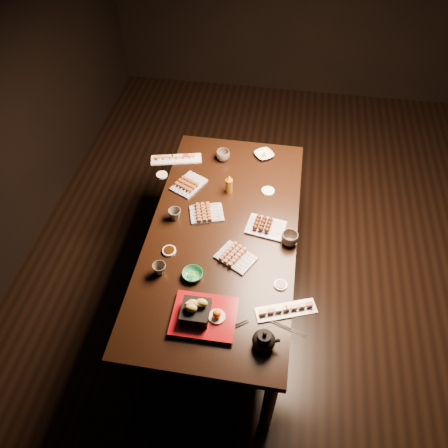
{
  "coord_description": "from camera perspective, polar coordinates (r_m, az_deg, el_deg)",
  "views": [
    {
      "loc": [
        -0.1,
        -2.09,
        2.78
      ],
      "look_at": [
        -0.38,
        -0.35,
        0.77
      ],
      "focal_mm": 35.0,
      "sensor_mm": 36.0,
      "label": 1
    }
  ],
  "objects": [
    {
      "name": "teacup_near_left",
      "position": [
        2.48,
        -8.42,
        -5.85
      ],
      "size": [
        0.11,
        0.11,
        0.07
      ],
      "primitive_type": "imported",
      "rotation": [
        0.0,
        0.0,
        0.67
      ],
      "color": "#4E443B",
      "rests_on": "dining_table"
    },
    {
      "name": "sushi_platter_far",
      "position": [
        3.14,
        -6.28,
        8.62
      ],
      "size": [
        0.37,
        0.18,
        0.04
      ],
      "primitive_type": null,
      "rotation": [
        0.0,
        0.0,
        3.38
      ],
      "color": "white",
      "rests_on": "dining_table"
    },
    {
      "name": "sauce_dish_east",
      "position": [
        2.91,
        5.76,
        4.29
      ],
      "size": [
        0.12,
        0.12,
        0.01
      ],
      "primitive_type": "cylinder",
      "rotation": [
        0.0,
        0.0,
        0.53
      ],
      "color": "white",
      "rests_on": "dining_table"
    },
    {
      "name": "dining_table",
      "position": [
        2.96,
        -0.16,
        -5.78
      ],
      "size": [
        1.35,
        1.97,
        0.75
      ],
      "primitive_type": "cube",
      "rotation": [
        0.0,
        0.0,
        0.27
      ],
      "color": "black",
      "rests_on": "ground"
    },
    {
      "name": "sushi_platter_near",
      "position": [
        2.35,
        8.12,
        -10.96
      ],
      "size": [
        0.33,
        0.2,
        0.04
      ],
      "primitive_type": null,
      "rotation": [
        0.0,
        0.0,
        0.35
      ],
      "color": "white",
      "rests_on": "dining_table"
    },
    {
      "name": "sauce_dish_west",
      "position": [
        2.58,
        -7.17,
        -3.5
      ],
      "size": [
        0.11,
        0.11,
        0.01
      ],
      "primitive_type": "cylinder",
      "rotation": [
        0.0,
        0.0,
        0.42
      ],
      "color": "white",
      "rests_on": "dining_table"
    },
    {
      "name": "yakitori_plate_left",
      "position": [
        2.93,
        -4.64,
        5.42
      ],
      "size": [
        0.24,
        0.27,
        0.06
      ],
      "primitive_type": null,
      "rotation": [
        0.0,
        0.0,
        1.11
      ],
      "color": "#828EB6",
      "rests_on": "dining_table"
    },
    {
      "name": "teacup_far_left",
      "position": [
        2.73,
        -6.44,
        1.25
      ],
      "size": [
        0.09,
        0.09,
        0.07
      ],
      "primitive_type": "imported",
      "rotation": [
        0.0,
        0.0,
        0.16
      ],
      "color": "#4E443B",
      "rests_on": "dining_table"
    },
    {
      "name": "sauce_dish_nw",
      "position": [
        3.04,
        -8.12,
        6.36
      ],
      "size": [
        0.08,
        0.08,
        0.01
      ],
      "primitive_type": "cylinder",
      "rotation": [
        0.0,
        0.0,
        0.09
      ],
      "color": "white",
      "rests_on": "dining_table"
    },
    {
      "name": "yakitori_plate_right",
      "position": [
        2.52,
        1.54,
        -4.14
      ],
      "size": [
        0.26,
        0.24,
        0.05
      ],
      "primitive_type": null,
      "rotation": [
        0.0,
        0.0,
        -0.51
      ],
      "color": "#828EB6",
      "rests_on": "dining_table"
    },
    {
      "name": "tsukune_plate",
      "position": [
        2.67,
        5.51,
        -0.15
      ],
      "size": [
        0.25,
        0.2,
        0.06
      ],
      "primitive_type": null,
      "rotation": [
        0.0,
        0.0,
        -0.16
      ],
      "color": "#828EB6",
      "rests_on": "dining_table"
    },
    {
      "name": "teacup_far_right",
      "position": [
        3.12,
        -0.14,
        8.93
      ],
      "size": [
        0.11,
        0.11,
        0.08
      ],
      "primitive_type": "imported",
      "rotation": [
        0.0,
        0.0,
        -0.16
      ],
      "color": "#4E443B",
      "rests_on": "dining_table"
    },
    {
      "name": "edamame_bowl_green",
      "position": [
        2.46,
        -4.12,
        -6.61
      ],
      "size": [
        0.15,
        0.15,
        0.04
      ],
      "primitive_type": "imported",
      "rotation": [
        0.0,
        0.0,
        0.31
      ],
      "color": "#329A64",
      "rests_on": "dining_table"
    },
    {
      "name": "chopsticks_se",
      "position": [
        2.32,
        8.37,
        -13.33
      ],
      "size": [
        0.2,
        0.08,
        0.01
      ],
      "primitive_type": null,
      "rotation": [
        0.0,
        0.0,
        -0.32
      ],
      "color": "black",
      "rests_on": "dining_table"
    },
    {
      "name": "chopsticks_near",
      "position": [
        2.29,
        0.56,
        -13.6
      ],
      "size": [
        0.2,
        0.15,
        0.01
      ],
      "primitive_type": null,
      "rotation": [
        0.0,
        0.0,
        0.62
      ],
      "color": "black",
      "rests_on": "dining_table"
    },
    {
      "name": "teapot",
      "position": [
        2.21,
        5.24,
        -14.73
      ],
      "size": [
        0.14,
        0.14,
        0.12
      ],
      "primitive_type": null,
      "rotation": [
        0.0,
        0.0,
        0.04
      ],
      "color": "black",
      "rests_on": "dining_table"
    },
    {
      "name": "teacup_mid_right",
      "position": [
        2.61,
        8.56,
        -1.91
      ],
      "size": [
        0.14,
        0.14,
        0.08
      ],
      "primitive_type": "imported",
      "rotation": [
        0.0,
        0.0,
        0.59
      ],
      "color": "#4E443B",
      "rests_on": "dining_table"
    },
    {
      "name": "condiment_bottle",
      "position": [
        2.85,
        0.66,
        5.25
      ],
      "size": [
        0.06,
        0.06,
        0.15
      ],
      "primitive_type": "cylinder",
      "rotation": [
        0.0,
        0.0,
        0.51
      ],
      "color": "brown",
      "rests_on": "dining_table"
    },
    {
      "name": "tempura_tray",
      "position": [
        2.28,
        -2.63,
        -11.41
      ],
      "size": [
        0.34,
        0.27,
        0.12
      ],
      "primitive_type": null,
      "rotation": [
        0.0,
        0.0,
        0.01
      ],
      "color": "black",
      "rests_on": "dining_table"
    },
    {
      "name": "edamame_bowl_cream",
      "position": [
        3.17,
        5.25,
        8.98
      ],
      "size": [
        0.18,
        0.18,
        0.03
      ],
      "primitive_type": "imported",
      "rotation": [
        0.0,
        0.0,
        0.65
      ],
      "color": "#F2E1C6",
      "rests_on": "dining_table"
    },
    {
      "name": "sauce_dish_se",
      "position": [
        2.44,
        7.4,
        -7.89
      ],
      "size": [
        0.08,
        0.08,
        0.01
      ],
      "primitive_type": "cylinder",
      "rotation": [
        0.0,
        0.0,
        0.05
      ],
      "color": "white",
      "rests_on": "dining_table"
    },
    {
      "name": "yakitori_plate_center",
      "position": [
        2.74,
        -2.29,
        1.62
      ],
      "size": [
        0.24,
        0.2,
        0.05
      ],
      "primitive_type": null,
      "rotation": [
        0.0,
        0.0,
        0.3
      ],
      "color": "#828EB6",
      "rests_on": "dining_table"
    },
    {
      "name": "ground",
      "position": [
        3.48,
        7.11,
        -4.87
      ],
      "size": [
        5.0,
        5.0,
        0.0
      ],
      "primitive_type": "plane",
      "color": "black",
      "rests_on": "ground"
    }
  ]
}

